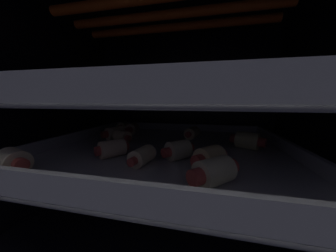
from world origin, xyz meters
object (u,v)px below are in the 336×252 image
Objects in this scene: pig_in_blanket_lower_5 at (178,150)px; pig_in_blanket_lower_1 at (142,156)px; pig_in_blanket_lower_0 at (214,172)px; pig_in_blanket_upper_7 at (163,83)px; oven_rack_lower at (168,154)px; baking_tray_lower at (168,148)px; pig_in_blanket_lower_6 at (112,149)px; pig_in_blanket_lower_10 at (192,133)px; pig_in_blanket_lower_8 at (210,158)px; pig_in_blanket_lower_4 at (123,126)px; pig_in_blanket_lower_3 at (247,140)px; pig_in_blanket_upper_5 at (251,89)px; pig_in_blanket_upper_0 at (189,90)px; baking_tray_upper at (168,98)px; heating_element at (168,6)px; pig_in_blanket_upper_4 at (147,92)px; pig_in_blanket_lower_11 at (115,133)px; pig_in_blanket_upper_1 at (157,87)px; oven_rack_upper at (168,103)px; pig_in_blanket_upper_2 at (116,89)px; pig_in_blanket_upper_3 at (65,85)px; pig_in_blanket_lower_9 at (132,129)px; pig_in_blanket_lower_2 at (122,136)px; pig_in_blanket_lower_7 at (14,161)px; pig_in_blanket_upper_6 at (77,89)px.

pig_in_blanket_lower_1 is at bearing -145.74° from pig_in_blanket_lower_5.
pig_in_blanket_upper_7 is at bearing 164.07° from pig_in_blanket_lower_0.
baking_tray_lower is at bearing -90.00° from oven_rack_lower.
pig_in_blanket_lower_6 is 0.93× the size of pig_in_blanket_lower_10.
baking_tray_lower is 8.12× the size of pig_in_blanket_lower_8.
pig_in_blanket_lower_4 is 1.11× the size of pig_in_blanket_lower_8.
pig_in_blanket_lower_3 is 1.24× the size of pig_in_blanket_lower_5.
pig_in_blanket_lower_0 reaches higher than oven_rack_lower.
pig_in_blanket_lower_5 is (3.06, -6.56, 1.83)cm from baking_tray_lower.
pig_in_blanket_upper_0 is at bearing 152.39° from pig_in_blanket_upper_5.
pig_in_blanket_lower_8 is 14.54cm from baking_tray_upper.
pig_in_blanket_upper_5 is (15.10, 3.26, -14.08)cm from heating_element.
pig_in_blanket_lower_4 is (-16.88, 14.35, 1.67)cm from baking_tray_lower.
pig_in_blanket_upper_7 is at bearing -23.31° from pig_in_blanket_lower_6.
baking_tray_upper is at bearing -56.18° from pig_in_blanket_upper_4.
heating_element reaches higher than pig_in_blanket_lower_8.
pig_in_blanket_lower_8 is at bearing -53.76° from pig_in_blanket_upper_4.
pig_in_blanket_lower_11 is 1.19× the size of pig_in_blanket_upper_1.
pig_in_blanket_lower_3 is 0.13× the size of oven_rack_upper.
pig_in_blanket_lower_5 is (3.06, -6.56, -23.71)cm from heating_element.
pig_in_blanket_upper_2 is 1.24× the size of pig_in_blanket_upper_4.
pig_in_blanket_upper_7 reaches higher than pig_in_blanket_lower_0.
pig_in_blanket_upper_3 is (-13.59, -3.38, 0.26)cm from pig_in_blanket_upper_1.
pig_in_blanket_lower_9 is at bearing 130.35° from pig_in_blanket_lower_0.
pig_in_blanket_upper_0 is (2.94, 9.61, 2.80)cm from oven_rack_upper.
oven_rack_upper is at bearing 99.99° from pig_in_blanket_upper_7.
baking_tray_upper is at bearing -40.37° from pig_in_blanket_lower_4.
pig_in_blanket_lower_2 is 0.12× the size of baking_tray_upper.
pig_in_blanket_lower_5 is at bearing 79.53° from pig_in_blanket_upper_7.
baking_tray_lower is 10.88cm from pig_in_blanket_lower_6.
pig_in_blanket_lower_7 is at bearing -136.21° from heating_element.
pig_in_blanket_upper_2 is at bearing 60.63° from pig_in_blanket_lower_7.
pig_in_blanket_upper_1 is at bearing -93.59° from heating_element.
pig_in_blanket_upper_3 is at bearing 170.59° from pig_in_blanket_upper_7.
baking_tray_upper reaches higher than pig_in_blanket_lower_9.
baking_tray_upper is (-3.06, 6.56, 8.04)cm from pig_in_blanket_lower_5.
pig_in_blanket_upper_0 is (10.38, 17.36, 9.99)cm from pig_in_blanket_lower_6.
pig_in_blanket_lower_4 is at bearing 129.33° from pig_in_blanket_upper_1.
pig_in_blanket_upper_6 is at bearing -106.95° from pig_in_blanket_lower_9.
baking_tray_lower is 7.40× the size of pig_in_blanket_lower_7.
oven_rack_upper is 6.31cm from pig_in_blanket_upper_1.
pig_in_blanket_lower_3 is 1.38× the size of pig_in_blanket_upper_4.
baking_tray_upper is (1.58, 9.72, 8.28)cm from pig_in_blanket_lower_1.
baking_tray_upper is (-4.01, -8.33, 8.17)cm from pig_in_blanket_lower_10.
heating_element reaches higher than oven_rack_lower.
pig_in_blanket_upper_2 reaches higher than pig_in_blanket_lower_2.
pig_in_blanket_upper_6 is at bearing -109.64° from pig_in_blanket_lower_11.
heating_element is 28.48cm from pig_in_blanket_lower_0.
pig_in_blanket_lower_2 is 1.11× the size of pig_in_blanket_upper_4.
pig_in_blanket_upper_5 is (0.28, 1.24, 9.54)cm from pig_in_blanket_lower_3.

